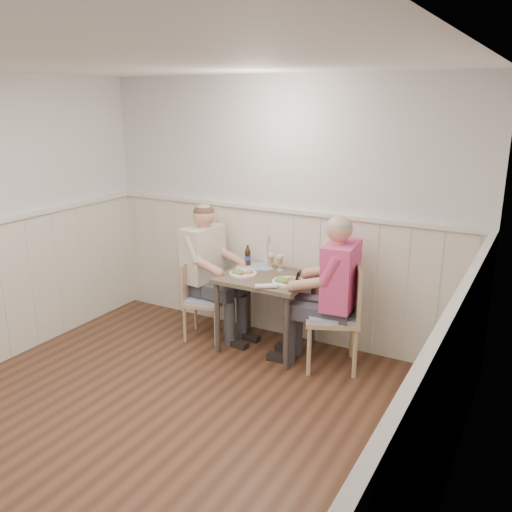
% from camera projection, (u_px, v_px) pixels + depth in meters
% --- Properties ---
extents(ground_plane, '(4.50, 4.50, 0.00)m').
position_uv_depth(ground_plane, '(138.00, 446.00, 3.86)').
color(ground_plane, '#452818').
extents(room_shell, '(4.04, 4.54, 2.60)m').
position_uv_depth(room_shell, '(123.00, 240.00, 3.43)').
color(room_shell, silver).
rests_on(room_shell, ground).
extents(wainscot, '(4.00, 4.49, 1.34)m').
position_uv_depth(wainscot, '(191.00, 323.00, 4.24)').
color(wainscot, white).
rests_on(wainscot, ground).
extents(dining_table, '(0.84, 0.70, 0.75)m').
position_uv_depth(dining_table, '(266.00, 287.00, 5.20)').
color(dining_table, '#4B453A').
rests_on(dining_table, ground).
extents(chair_right, '(0.61, 0.61, 0.99)m').
position_uv_depth(chair_right, '(339.00, 312.00, 4.86)').
color(chair_right, tan).
rests_on(chair_right, ground).
extents(chair_left, '(0.47, 0.47, 0.81)m').
position_uv_depth(chair_left, '(200.00, 297.00, 5.51)').
color(chair_left, tan).
rests_on(chair_left, ground).
extents(man_in_pink, '(0.70, 0.49, 1.45)m').
position_uv_depth(man_in_pink, '(335.00, 305.00, 4.84)').
color(man_in_pink, '#3F3F47').
rests_on(man_in_pink, ground).
extents(diner_cream, '(0.68, 0.47, 1.40)m').
position_uv_depth(diner_cream, '(207.00, 280.00, 5.57)').
color(diner_cream, '#3F3F47').
rests_on(diner_cream, ground).
extents(plate_man, '(0.29, 0.29, 0.07)m').
position_uv_depth(plate_man, '(287.00, 281.00, 4.96)').
color(plate_man, white).
rests_on(plate_man, dining_table).
extents(plate_diner, '(0.27, 0.27, 0.07)m').
position_uv_depth(plate_diner, '(241.00, 272.00, 5.20)').
color(plate_diner, white).
rests_on(plate_diner, dining_table).
extents(beer_glass_a, '(0.06, 0.06, 0.16)m').
position_uv_depth(beer_glass_a, '(280.00, 260.00, 5.30)').
color(beer_glass_a, silver).
rests_on(beer_glass_a, dining_table).
extents(beer_glass_b, '(0.06, 0.06, 0.16)m').
position_uv_depth(beer_glass_b, '(271.00, 259.00, 5.34)').
color(beer_glass_b, silver).
rests_on(beer_glass_b, dining_table).
extents(beer_bottle, '(0.06, 0.06, 0.21)m').
position_uv_depth(beer_bottle, '(248.00, 257.00, 5.46)').
color(beer_bottle, black).
rests_on(beer_bottle, dining_table).
extents(rolled_napkin, '(0.19, 0.15, 0.04)m').
position_uv_depth(rolled_napkin, '(266.00, 286.00, 4.82)').
color(rolled_napkin, white).
rests_on(rolled_napkin, dining_table).
extents(grass_vase, '(0.04, 0.04, 0.33)m').
position_uv_depth(grass_vase, '(267.00, 252.00, 5.42)').
color(grass_vase, silver).
rests_on(grass_vase, dining_table).
extents(gingham_mat, '(0.41, 0.37, 0.01)m').
position_uv_depth(gingham_mat, '(253.00, 266.00, 5.45)').
color(gingham_mat, '#4665A1').
rests_on(gingham_mat, dining_table).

